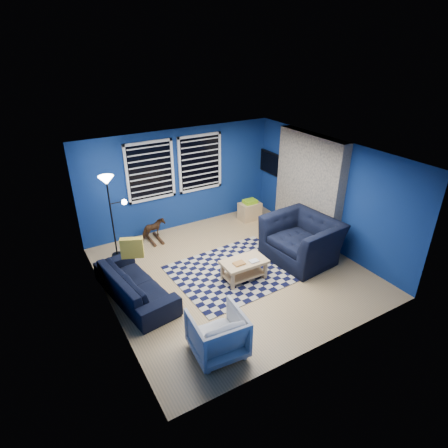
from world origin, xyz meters
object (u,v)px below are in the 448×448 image
armchair_bent (217,333)px  rocking_horse (154,229)px  tv (272,164)px  floor_lamp (109,192)px  sofa (135,284)px  coffee_table (244,266)px  armchair_big (302,240)px  cabinet (250,211)px

armchair_bent → rocking_horse: bearing=-91.9°
tv → floor_lamp: floor_lamp is taller
sofa → floor_lamp: floor_lamp is taller
armchair_bent → tv: bearing=-130.6°
sofa → floor_lamp: bearing=-13.2°
tv → coffee_table: 3.52m
sofa → armchair_big: bearing=-106.4°
coffee_table → sofa: bearing=165.7°
sofa → armchair_bent: armchair_bent is taller
coffee_table → armchair_bent: bearing=-134.7°
armchair_bent → cabinet: armchair_bent is taller
rocking_horse → cabinet: (2.64, -0.17, -0.06)m
sofa → armchair_big: 3.61m
armchair_bent → cabinet: 4.81m
armchair_bent → floor_lamp: bearing=-77.4°
tv → floor_lamp: 4.33m
armchair_big → armchair_bent: bearing=-69.3°
sofa → armchair_big: armchair_big is taller
sofa → cabinet: 4.11m
coffee_table → armchair_big: bearing=1.2°
armchair_big → sofa: bearing=-103.8°
rocking_horse → coffee_table: 2.62m
cabinet → coffee_table: bearing=-126.2°
floor_lamp → sofa: bearing=-94.6°
tv → coffee_table: tv is taller
sofa → coffee_table: sofa is taller
sofa → coffee_table: (2.07, -0.53, 0.02)m
rocking_horse → coffee_table: size_ratio=0.61×
coffee_table → rocking_horse: bearing=112.0°
sofa → armchair_bent: 2.07m
tv → coffee_table: size_ratio=1.10×
armchair_big → floor_lamp: (-3.43, 2.18, 1.06)m
armchair_big → coffee_table: size_ratio=1.60×
tv → rocking_horse: 3.55m
armchair_big → rocking_horse: armchair_big is taller
rocking_horse → cabinet: 2.64m
rocking_horse → tv: bearing=-105.9°
tv → coffee_table: bearing=-135.5°
armchair_big → armchair_bent: size_ratio=1.80×
sofa → floor_lamp: (0.14, 1.68, 1.24)m
tv → cabinet: (-0.74, -0.09, -1.15)m
cabinet → floor_lamp: bearing=-179.2°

